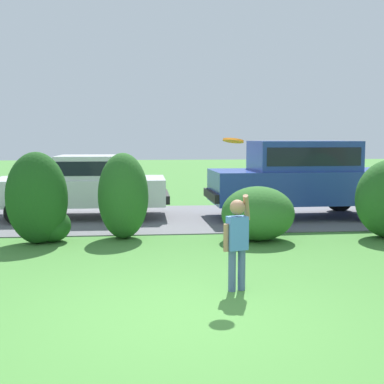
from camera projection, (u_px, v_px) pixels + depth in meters
ground_plane at (181, 317)px, 5.79m from camera, size 80.00×80.00×0.00m
driveway_strip at (160, 218)px, 12.80m from camera, size 28.00×4.40×0.02m
shrub_centre_left at (39, 202)px, 9.75m from camera, size 1.18×0.95×1.74m
shrub_centre at (123, 196)px, 10.22m from camera, size 1.00×1.02×1.71m
shrub_centre_right at (258, 213)px, 10.06m from camera, size 1.43×1.29×1.06m
parked_sedan at (84, 184)px, 12.82m from camera, size 4.40×2.11×1.56m
parked_suv at (302, 175)px, 12.81m from camera, size 4.76×2.21×1.92m
child_thrower at (237, 237)px, 6.73m from camera, size 0.41×0.34×1.29m
frisbee at (233, 141)px, 6.84m from camera, size 0.29×0.28×0.10m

